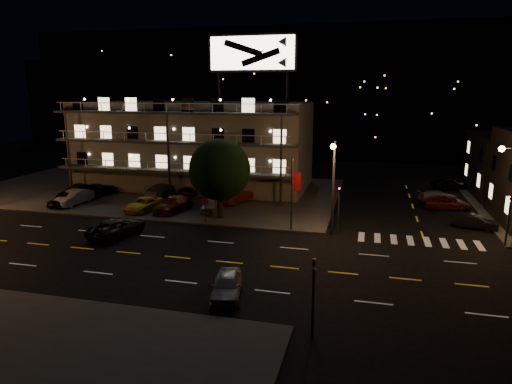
% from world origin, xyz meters
% --- Properties ---
extents(ground, '(140.00, 140.00, 0.00)m').
position_xyz_m(ground, '(0.00, 0.00, 0.00)').
color(ground, black).
rests_on(ground, ground).
extents(curb_nw, '(44.00, 24.00, 0.15)m').
position_xyz_m(curb_nw, '(-14.00, 20.00, 0.07)').
color(curb_nw, '#3B3B38').
rests_on(curb_nw, ground).
extents(motel, '(28.00, 13.80, 18.10)m').
position_xyz_m(motel, '(-9.94, 23.88, 5.34)').
color(motel, gray).
rests_on(motel, ground).
extents(hill_backdrop, '(120.00, 25.00, 24.00)m').
position_xyz_m(hill_backdrop, '(-5.94, 68.78, 11.55)').
color(hill_backdrop, black).
rests_on(hill_backdrop, ground).
extents(streetlight_nc, '(0.44, 1.92, 8.00)m').
position_xyz_m(streetlight_nc, '(8.50, 7.94, 4.96)').
color(streetlight_nc, '#2D2D30').
rests_on(streetlight_nc, ground).
extents(signal_nw, '(0.20, 0.27, 4.60)m').
position_xyz_m(signal_nw, '(9.00, 8.50, 2.57)').
color(signal_nw, '#2D2D30').
rests_on(signal_nw, ground).
extents(signal_sw, '(0.20, 0.27, 4.60)m').
position_xyz_m(signal_sw, '(9.00, -8.50, 2.57)').
color(signal_sw, '#2D2D30').
rests_on(signal_sw, ground).
extents(signal_ne, '(0.27, 0.20, 4.60)m').
position_xyz_m(signal_ne, '(22.00, 8.50, 2.57)').
color(signal_ne, '#2D2D30').
rests_on(signal_ne, ground).
extents(banner_north, '(0.83, 0.16, 6.40)m').
position_xyz_m(banner_north, '(5.09, 8.40, 3.43)').
color(banner_north, '#2D2D30').
rests_on(banner_north, ground).
extents(stop_sign, '(0.91, 0.11, 2.61)m').
position_xyz_m(stop_sign, '(-3.00, 8.57, 1.71)').
color(stop_sign, '#2D2D30').
rests_on(stop_sign, ground).
extents(tree, '(5.96, 5.74, 7.50)m').
position_xyz_m(tree, '(-2.17, 10.32, 4.61)').
color(tree, black).
rests_on(tree, curb_nw).
extents(lot_car_0, '(1.92, 4.47, 1.51)m').
position_xyz_m(lot_car_0, '(-19.52, 11.00, 0.90)').
color(lot_car_0, black).
rests_on(lot_car_0, curb_nw).
extents(lot_car_1, '(2.05, 4.78, 1.53)m').
position_xyz_m(lot_car_1, '(-18.76, 11.42, 0.92)').
color(lot_car_1, gray).
rests_on(lot_car_1, curb_nw).
extents(lot_car_2, '(2.82, 4.99, 1.31)m').
position_xyz_m(lot_car_2, '(-10.48, 10.99, 0.81)').
color(lot_car_2, gold).
rests_on(lot_car_2, curb_nw).
extents(lot_car_3, '(2.96, 5.32, 1.46)m').
position_xyz_m(lot_car_3, '(-7.42, 11.45, 0.88)').
color(lot_car_3, '#5E180D').
rests_on(lot_car_3, curb_nw).
extents(lot_car_4, '(1.89, 3.79, 1.24)m').
position_xyz_m(lot_car_4, '(-3.91, 12.39, 0.77)').
color(lot_car_4, gray).
rests_on(lot_car_4, curb_nw).
extents(lot_car_5, '(2.22, 3.93, 1.22)m').
position_xyz_m(lot_car_5, '(-20.93, 16.14, 0.76)').
color(lot_car_5, black).
rests_on(lot_car_5, curb_nw).
extents(lot_car_6, '(2.87, 5.24, 1.39)m').
position_xyz_m(lot_car_6, '(-18.82, 15.74, 0.85)').
color(lot_car_6, black).
rests_on(lot_car_6, curb_nw).
extents(lot_car_7, '(2.93, 5.36, 1.47)m').
position_xyz_m(lot_car_7, '(-11.31, 17.32, 0.89)').
color(lot_car_7, gray).
rests_on(lot_car_7, curb_nw).
extents(lot_car_8, '(1.81, 4.20, 1.41)m').
position_xyz_m(lot_car_8, '(-8.23, 16.80, 0.86)').
color(lot_car_8, black).
rests_on(lot_car_8, curb_nw).
extents(lot_car_9, '(3.14, 4.83, 1.50)m').
position_xyz_m(lot_car_9, '(-2.38, 16.36, 0.90)').
color(lot_car_9, '#5E180D').
rests_on(lot_car_9, curb_nw).
extents(side_car_0, '(4.00, 2.33, 1.25)m').
position_xyz_m(side_car_0, '(20.68, 13.02, 0.62)').
color(side_car_0, black).
rests_on(side_car_0, ground).
extents(side_car_1, '(4.97, 2.90, 1.30)m').
position_xyz_m(side_car_1, '(19.19, 19.79, 0.65)').
color(side_car_1, '#5E180D').
rests_on(side_car_1, ground).
extents(side_car_2, '(4.58, 3.15, 1.23)m').
position_xyz_m(side_car_2, '(18.79, 22.79, 0.62)').
color(side_car_2, gray).
rests_on(side_car_2, ground).
extents(side_car_3, '(4.63, 3.11, 1.46)m').
position_xyz_m(side_car_3, '(20.93, 29.70, 0.73)').
color(side_car_3, black).
rests_on(side_car_3, ground).
extents(road_car_east, '(2.55, 4.51, 1.45)m').
position_xyz_m(road_car_east, '(3.51, -5.27, 0.72)').
color(road_car_east, gray).
rests_on(road_car_east, ground).
extents(road_car_west, '(3.53, 5.78, 1.50)m').
position_xyz_m(road_car_west, '(-8.91, 3.39, 0.75)').
color(road_car_west, black).
rests_on(road_car_west, ground).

